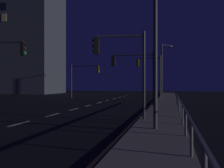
{
  "coord_description": "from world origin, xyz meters",
  "views": [
    {
      "loc": [
        7.79,
        -3.68,
        2.1
      ],
      "look_at": [
        0.01,
        31.54,
        2.06
      ],
      "focal_mm": 43.1,
      "sensor_mm": 36.0,
      "label": 1
    }
  ],
  "objects_px": {
    "traffic_light_far_center": "(134,68)",
    "building_distant": "(9,42)",
    "traffic_light_near_right": "(121,58)",
    "street_lamp_mid_block": "(162,37)",
    "street_lamp_corner": "(164,65)",
    "traffic_light_near_left": "(84,74)",
    "traffic_light_mid_right": "(150,69)"
  },
  "relations": [
    {
      "from": "traffic_light_near_left",
      "to": "traffic_light_near_right",
      "type": "relative_size",
      "value": 1.01
    },
    {
      "from": "traffic_light_mid_right",
      "to": "traffic_light_far_center",
      "type": "distance_m",
      "value": 8.74
    },
    {
      "from": "street_lamp_corner",
      "to": "street_lamp_mid_block",
      "type": "bearing_deg",
      "value": -88.6
    },
    {
      "from": "traffic_light_near_right",
      "to": "street_lamp_corner",
      "type": "bearing_deg",
      "value": 86.79
    },
    {
      "from": "traffic_light_mid_right",
      "to": "traffic_light_far_center",
      "type": "bearing_deg",
      "value": -95.01
    },
    {
      "from": "traffic_light_far_center",
      "to": "traffic_light_near_left",
      "type": "bearing_deg",
      "value": 124.99
    },
    {
      "from": "street_lamp_mid_block",
      "to": "traffic_light_far_center",
      "type": "bearing_deg",
      "value": 103.28
    },
    {
      "from": "traffic_light_far_center",
      "to": "building_distant",
      "type": "xyz_separation_m",
      "value": [
        -31.83,
        29.14,
        7.74
      ]
    },
    {
      "from": "traffic_light_near_left",
      "to": "building_distant",
      "type": "xyz_separation_m",
      "value": [
        -22.82,
        16.26,
        7.79
      ]
    },
    {
      "from": "traffic_light_near_right",
      "to": "traffic_light_far_center",
      "type": "xyz_separation_m",
      "value": [
        -0.55,
        9.41,
        0.02
      ]
    },
    {
      "from": "traffic_light_near_right",
      "to": "street_lamp_corner",
      "type": "distance_m",
      "value": 28.4
    },
    {
      "from": "street_lamp_mid_block",
      "to": "building_distant",
      "type": "xyz_separation_m",
      "value": [
        -34.73,
        41.42,
        7.16
      ]
    },
    {
      "from": "traffic_light_near_right",
      "to": "street_lamp_mid_block",
      "type": "relative_size",
      "value": 0.74
    },
    {
      "from": "street_lamp_mid_block",
      "to": "traffic_light_near_right",
      "type": "bearing_deg",
      "value": 129.26
    },
    {
      "from": "traffic_light_near_left",
      "to": "traffic_light_far_center",
      "type": "height_order",
      "value": "traffic_light_far_center"
    },
    {
      "from": "traffic_light_mid_right",
      "to": "street_lamp_corner",
      "type": "xyz_separation_m",
      "value": [
        1.38,
        10.2,
        1.2
      ]
    },
    {
      "from": "traffic_light_near_left",
      "to": "street_lamp_mid_block",
      "type": "distance_m",
      "value": 27.85
    },
    {
      "from": "traffic_light_mid_right",
      "to": "traffic_light_near_right",
      "type": "height_order",
      "value": "traffic_light_mid_right"
    },
    {
      "from": "traffic_light_near_right",
      "to": "traffic_light_mid_right",
      "type": "bearing_deg",
      "value": 89.33
    },
    {
      "from": "street_lamp_mid_block",
      "to": "traffic_light_mid_right",
      "type": "bearing_deg",
      "value": 95.81
    },
    {
      "from": "traffic_light_mid_right",
      "to": "street_lamp_mid_block",
      "type": "distance_m",
      "value": 21.1
    },
    {
      "from": "traffic_light_near_right",
      "to": "street_lamp_mid_block",
      "type": "xyz_separation_m",
      "value": [
        2.35,
        -2.87,
        0.6
      ]
    },
    {
      "from": "street_lamp_mid_block",
      "to": "traffic_light_near_left",
      "type": "bearing_deg",
      "value": 115.33
    },
    {
      "from": "traffic_light_mid_right",
      "to": "traffic_light_near_left",
      "type": "xyz_separation_m",
      "value": [
        -9.78,
        4.17,
        -0.34
      ]
    },
    {
      "from": "street_lamp_mid_block",
      "to": "street_lamp_corner",
      "type": "distance_m",
      "value": 31.21
    },
    {
      "from": "traffic_light_near_left",
      "to": "traffic_light_far_center",
      "type": "bearing_deg",
      "value": -55.01
    },
    {
      "from": "traffic_light_near_right",
      "to": "street_lamp_mid_block",
      "type": "height_order",
      "value": "street_lamp_mid_block"
    },
    {
      "from": "traffic_light_near_left",
      "to": "traffic_light_far_center",
      "type": "xyz_separation_m",
      "value": [
        9.01,
        -12.88,
        0.05
      ]
    },
    {
      "from": "traffic_light_mid_right",
      "to": "traffic_light_near_left",
      "type": "relative_size",
      "value": 1.08
    },
    {
      "from": "traffic_light_far_center",
      "to": "street_lamp_corner",
      "type": "bearing_deg",
      "value": 83.54
    },
    {
      "from": "traffic_light_mid_right",
      "to": "street_lamp_corner",
      "type": "distance_m",
      "value": 10.36
    },
    {
      "from": "traffic_light_mid_right",
      "to": "traffic_light_near_right",
      "type": "distance_m",
      "value": 18.12
    }
  ]
}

